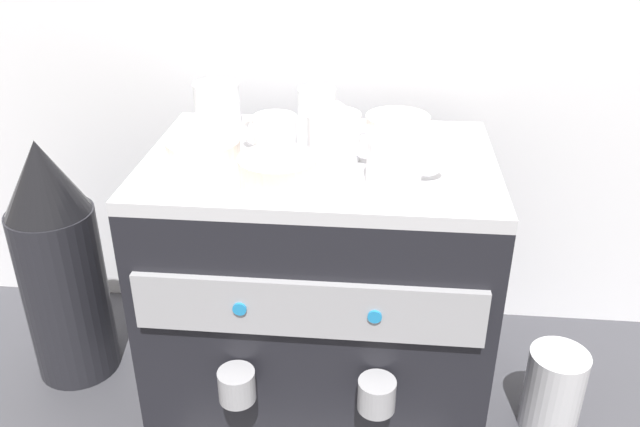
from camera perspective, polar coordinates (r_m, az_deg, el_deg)
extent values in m
plane|color=#38383D|center=(1.31, 0.00, -15.43)|extent=(4.00, 4.00, 0.00)
cube|color=silver|center=(1.30, 1.35, 14.52)|extent=(2.80, 0.03, 1.20)
cube|color=black|center=(1.16, 0.00, -6.89)|extent=(0.55, 0.37, 0.47)
cube|color=#B7B7BC|center=(1.04, 0.00, 4.36)|extent=(0.55, 0.37, 0.02)
cube|color=#939399|center=(0.94, -1.11, -8.28)|extent=(0.50, 0.01, 0.09)
cylinder|color=#1E7AB7|center=(0.95, -6.93, -8.14)|extent=(0.02, 0.01, 0.02)
cylinder|color=#1E7AB7|center=(0.93, 4.73, -8.83)|extent=(0.02, 0.01, 0.02)
cylinder|color=#939399|center=(1.02, -7.18, -14.47)|extent=(0.06, 0.06, 0.05)
cylinder|color=#939399|center=(1.00, 4.91, -15.29)|extent=(0.06, 0.06, 0.05)
cylinder|color=white|center=(1.02, 1.18, 6.68)|extent=(0.08, 0.08, 0.07)
torus|color=white|center=(1.00, 3.97, 6.17)|extent=(0.06, 0.03, 0.05)
cylinder|color=white|center=(1.12, -0.28, 8.84)|extent=(0.06, 0.06, 0.08)
torus|color=white|center=(1.10, 1.45, 8.32)|extent=(0.05, 0.04, 0.05)
cylinder|color=white|center=(1.03, -3.88, 6.60)|extent=(0.07, 0.07, 0.07)
torus|color=white|center=(1.05, -5.76, 7.12)|extent=(0.05, 0.04, 0.05)
cylinder|color=white|center=(0.94, 6.42, 4.45)|extent=(0.08, 0.08, 0.07)
torus|color=white|center=(0.95, 9.39, 4.57)|extent=(0.05, 0.03, 0.05)
cylinder|color=white|center=(1.17, -8.85, 9.21)|extent=(0.08, 0.08, 0.08)
torus|color=white|center=(1.21, -9.95, 9.83)|extent=(0.05, 0.05, 0.06)
cylinder|color=beige|center=(1.12, 6.68, 7.44)|extent=(0.11, 0.11, 0.04)
cylinder|color=beige|center=(1.12, 6.64, 6.77)|extent=(0.06, 0.06, 0.01)
cylinder|color=beige|center=(0.94, -3.67, 3.71)|extent=(0.11, 0.11, 0.04)
cylinder|color=beige|center=(0.95, -3.65, 2.87)|extent=(0.06, 0.06, 0.01)
cylinder|color=beige|center=(1.04, -10.02, 5.47)|extent=(0.11, 0.11, 0.03)
cylinder|color=beige|center=(1.04, -9.97, 4.88)|extent=(0.06, 0.06, 0.01)
cylinder|color=black|center=(1.36, -21.01, -6.41)|extent=(0.16, 0.16, 0.35)
cone|color=black|center=(1.25, -22.88, 2.90)|extent=(0.15, 0.15, 0.14)
cylinder|color=#B7B7BC|center=(1.27, 19.45, -14.17)|extent=(0.10, 0.10, 0.16)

